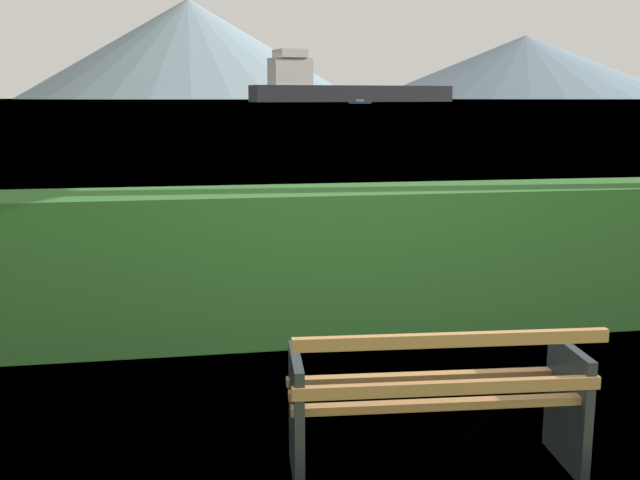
% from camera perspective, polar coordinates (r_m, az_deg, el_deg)
% --- Properties ---
extents(ground_plane, '(1400.00, 1400.00, 0.00)m').
position_cam_1_polar(ground_plane, '(4.34, 8.49, -16.71)').
color(ground_plane, olive).
extents(water_surface, '(620.00, 620.00, 0.00)m').
position_cam_1_polar(water_surface, '(312.95, -9.65, 10.35)').
color(water_surface, '#6B8EA3').
rests_on(water_surface, ground_plane).
extents(park_bench, '(1.60, 0.67, 0.87)m').
position_cam_1_polar(park_bench, '(4.11, 8.86, -11.85)').
color(park_bench, olive).
rests_on(park_bench, ground_plane).
extents(hedge_row, '(10.31, 0.87, 1.24)m').
position_cam_1_polar(hedge_row, '(6.40, 1.74, -1.61)').
color(hedge_row, '#285B23').
rests_on(hedge_row, ground_plane).
extents(cargo_ship_large, '(75.01, 25.59, 17.53)m').
position_cam_1_polar(cargo_ship_large, '(268.94, 1.43, 11.48)').
color(cargo_ship_large, '#232328').
rests_on(cargo_ship_large, water_surface).
extents(fishing_boat_near, '(6.30, 2.95, 1.14)m').
position_cam_1_polar(fishing_boat_near, '(205.68, 3.05, 10.40)').
color(fishing_boat_near, '#335693').
rests_on(fishing_boat_near, water_surface).
extents(distant_hills, '(844.06, 289.10, 75.92)m').
position_cam_1_polar(distant_hills, '(597.99, -17.96, 13.51)').
color(distant_hills, slate).
rests_on(distant_hills, ground_plane).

